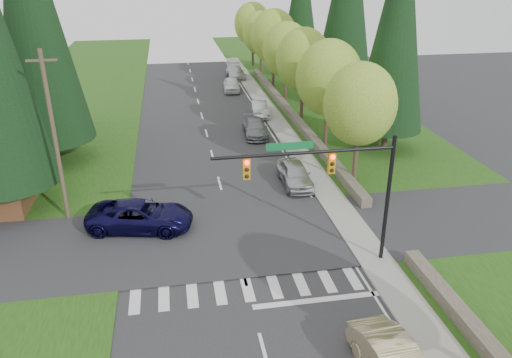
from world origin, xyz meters
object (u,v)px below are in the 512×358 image
object	(u,v)px
parked_car_b	(255,128)
parked_car_c	(259,109)
parked_car_a	(295,174)
parked_car_e	(235,72)
parked_car_d	(231,85)
suv_navy	(140,216)

from	to	relation	value
parked_car_b	parked_car_c	world-z (taller)	parked_car_c
parked_car_a	parked_car_e	distance (m)	33.86
parked_car_b	parked_car_e	xyz separation A→B (m)	(1.40, 23.08, 0.09)
parked_car_d	parked_car_e	distance (m)	6.93
suv_navy	parked_car_c	xyz separation A→B (m)	(10.72, 20.93, -0.12)
parked_car_e	parked_car_a	bearing A→B (deg)	-90.69
parked_car_c	parked_car_e	xyz separation A→B (m)	(0.00, 17.36, 0.08)
suv_navy	parked_car_a	bearing A→B (deg)	-54.89
suv_navy	parked_car_d	size ratio (longest dim) A/B	1.32
parked_car_a	parked_car_d	bearing A→B (deg)	91.98
parked_car_a	parked_car_b	size ratio (longest dim) A/B	0.96
suv_navy	parked_car_b	bearing A→B (deg)	-19.90
suv_navy	parked_car_a	distance (m)	11.12
parked_car_a	parked_car_c	distance (m)	16.50
parked_car_b	parked_car_d	xyz separation A→B (m)	(0.00, 16.30, 0.06)
parked_car_a	parked_car_e	size ratio (longest dim) A/B	0.85
parked_car_b	parked_car_d	world-z (taller)	parked_car_d
parked_car_b	parked_car_c	size ratio (longest dim) A/B	1.13
suv_navy	parked_car_c	bearing A→B (deg)	-15.52
parked_car_a	parked_car_b	bearing A→B (deg)	94.78
parked_car_b	parked_car_c	xyz separation A→B (m)	(1.40, 5.72, 0.00)
suv_navy	parked_car_a	size ratio (longest dim) A/B	1.28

